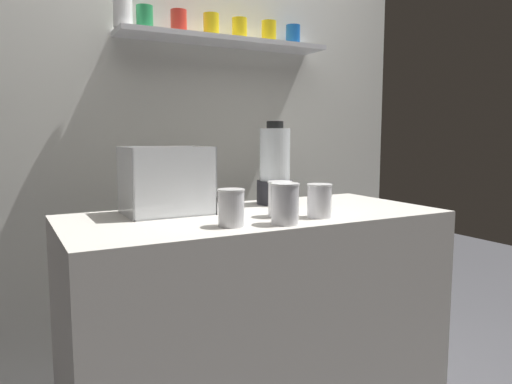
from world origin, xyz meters
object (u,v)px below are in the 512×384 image
Objects in this scene: carrot_display_bin at (166,193)px; blender_pitcher at (275,169)px; juice_cup_orange_left at (285,206)px; juice_cup_mango_middle at (280,200)px; juice_cup_pomegranate_right at (319,203)px; juice_cup_mango_far_left at (231,210)px.

blender_pitcher is (0.48, 0.03, 0.07)m from carrot_display_bin.
blender_pitcher is at bearing 63.62° from juice_cup_orange_left.
carrot_display_bin reaches higher than juice_cup_mango_middle.
juice_cup_orange_left is at bearing -163.13° from juice_cup_pomegranate_right.
blender_pitcher is 2.73× the size of juice_cup_mango_middle.
juice_cup_orange_left is 1.13× the size of juice_cup_pomegranate_right.
blender_pitcher reaches higher than juice_cup_orange_left.
carrot_display_bin is at bearing 143.12° from juice_cup_mango_middle.
juice_cup_mango_middle is (0.23, 0.09, 0.01)m from juice_cup_mango_far_left.
carrot_display_bin is at bearing -176.71° from blender_pitcher.
juice_cup_mango_far_left is 0.35m from juice_cup_pomegranate_right.
juice_cup_orange_left is (0.17, -0.05, 0.01)m from juice_cup_mango_far_left.
carrot_display_bin is 0.56m from juice_cup_pomegranate_right.
juice_cup_mango_far_left is 0.25m from juice_cup_mango_middle.
blender_pitcher is at bearing 85.41° from juice_cup_pomegranate_right.
juice_cup_mango_middle is (0.06, 0.13, -0.00)m from juice_cup_orange_left.
juice_cup_orange_left is 0.19m from juice_cup_pomegranate_right.
juice_cup_orange_left is 0.15m from juice_cup_mango_middle.
juice_cup_mango_far_left is 0.89× the size of juice_cup_orange_left.
carrot_display_bin is 2.58× the size of juice_cup_pomegranate_right.
juice_cup_mango_middle reaches higher than juice_cup_pomegranate_right.
juice_cup_pomegranate_right is at bearing 1.00° from juice_cup_mango_far_left.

